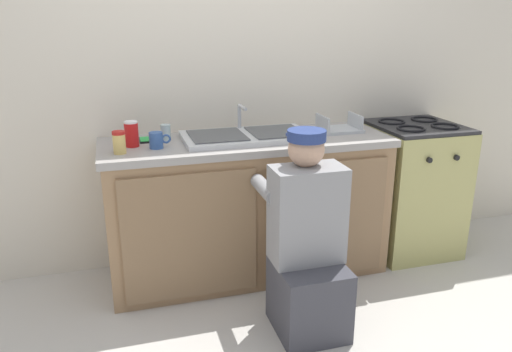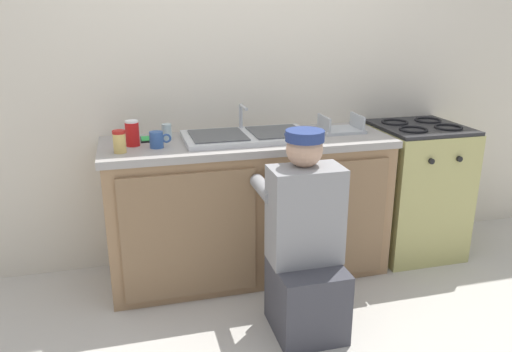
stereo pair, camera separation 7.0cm
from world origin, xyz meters
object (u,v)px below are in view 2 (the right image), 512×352
sink_double_basin (248,136)px  water_glass (167,132)px  soda_cup_red (132,133)px  coffee_mug (157,140)px  plumber_person (305,251)px  condiment_jar (119,142)px  cell_phone (146,139)px  stove_range (414,189)px  dish_rack_tray (341,128)px

sink_double_basin → water_glass: 0.50m
soda_cup_red → coffee_mug: soda_cup_red is taller
sink_double_basin → water_glass: (-0.49, 0.10, 0.03)m
plumber_person → condiment_jar: bearing=148.0°
cell_phone → water_glass: size_ratio=1.40×
stove_range → cell_phone: 1.90m
cell_phone → water_glass: water_glass is taller
plumber_person → water_glass: plumber_person is taller
cell_phone → water_glass: (0.13, -0.03, 0.04)m
soda_cup_red → coffee_mug: (0.14, -0.08, -0.03)m
stove_range → water_glass: water_glass is taller
soda_cup_red → cell_phone: bearing=55.2°
condiment_jar → plumber_person: bearing=-32.0°
water_glass → soda_cup_red: bearing=-155.9°
dish_rack_tray → water_glass: (-1.13, 0.07, 0.03)m
sink_double_basin → plumber_person: size_ratio=0.72×
condiment_jar → soda_cup_red: bearing=61.9°
plumber_person → condiment_jar: plumber_person is taller
sink_double_basin → stove_range: bearing=-0.1°
soda_cup_red → coffee_mug: bearing=-30.7°
soda_cup_red → water_glass: soda_cup_red is taller
plumber_person → condiment_jar: size_ratio=8.63×
soda_cup_red → dish_rack_tray: bearing=1.2°
stove_range → plumber_person: 1.29m
stove_range → coffee_mug: 1.86m
stove_range → cell_phone: stove_range is taller
sink_double_basin → soda_cup_red: size_ratio=5.26×
dish_rack_tray → water_glass: bearing=176.7°
soda_cup_red → water_glass: bearing=24.1°
coffee_mug → dish_rack_tray: bearing=5.1°
water_glass → dish_rack_tray: bearing=-3.3°
soda_cup_red → coffee_mug: 0.16m
sink_double_basin → condiment_jar: size_ratio=6.25×
cell_phone → water_glass: bearing=-11.4°
dish_rack_tray → cell_phone: (-1.26, 0.09, -0.02)m
dish_rack_tray → soda_cup_red: 1.34m
coffee_mug → soda_cup_red: bearing=149.3°
stove_range → cell_phone: size_ratio=6.77×
condiment_jar → sink_double_basin: bearing=10.0°
dish_rack_tray → condiment_jar: condiment_jar is taller
sink_double_basin → plumber_person: 0.86m
sink_double_basin → dish_rack_tray: sink_double_basin is taller
coffee_mug → stove_range: bearing=2.4°
stove_range → plumber_person: plumber_person is taller
coffee_mug → sink_double_basin: bearing=7.8°
stove_range → dish_rack_tray: 0.75m
plumber_person → soda_cup_red: bearing=139.7°
condiment_jar → soda_cup_red: size_ratio=0.84×
cell_phone → coffee_mug: size_ratio=1.11×
dish_rack_tray → water_glass: size_ratio=2.80×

